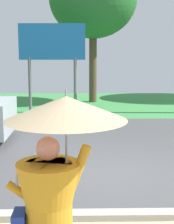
# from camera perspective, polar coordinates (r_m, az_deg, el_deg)

# --- Properties ---
(ground_plane) EXTENTS (40.00, 22.00, 0.20)m
(ground_plane) POSITION_cam_1_polar(r_m,az_deg,el_deg) (10.38, 2.33, -4.45)
(ground_plane) COLOR #4C4C4F
(monk_pedestrian) EXTENTS (1.13, 1.11, 2.13)m
(monk_pedestrian) POSITION_cam_1_polar(r_m,az_deg,el_deg) (3.50, -5.21, -12.62)
(monk_pedestrian) COLOR orange
(monk_pedestrian) RESTS_ON ground_plane
(roadside_billboard) EXTENTS (2.60, 0.12, 3.50)m
(roadside_billboard) POSITION_cam_1_polar(r_m,az_deg,el_deg) (14.58, -5.47, 9.87)
(roadside_billboard) COLOR slate
(roadside_billboard) RESTS_ON ground_plane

